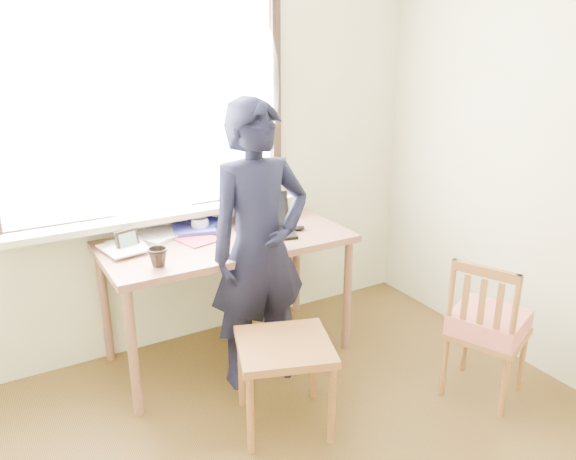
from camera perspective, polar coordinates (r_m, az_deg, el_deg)
room_shell at (r=1.96m, az=5.60°, el=8.74°), size 3.52×4.02×2.61m
desk at (r=3.50m, az=-6.28°, el=-2.11°), size 1.51×0.76×0.81m
laptop at (r=3.53m, az=-2.43°, el=0.58°), size 0.41×0.36×0.24m
mug_white at (r=3.60m, az=-8.94°, el=0.52°), size 0.15×0.15×0.09m
mug_dark at (r=3.10m, az=-13.06°, el=-2.71°), size 0.15×0.15×0.10m
mouse at (r=3.58m, az=1.12°, el=0.20°), size 0.08×0.06×0.03m
desk_clutter at (r=3.57m, az=-10.60°, el=-0.15°), size 0.84×0.53×0.04m
book_a at (r=3.53m, az=-13.54°, el=-0.72°), size 0.25×0.29×0.02m
book_b at (r=3.83m, az=-3.08°, el=1.34°), size 0.31×0.32×0.02m
picture_frame at (r=3.37m, az=-16.02°, el=-1.09°), size 0.14×0.05×0.11m
work_chair at (r=2.99m, az=-0.36°, el=-12.66°), size 0.60×0.59×0.49m
side_chair at (r=3.39m, az=19.62°, el=-9.07°), size 0.50×0.51×0.85m
person at (r=3.21m, az=-2.93°, el=-1.79°), size 0.62×0.40×1.69m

